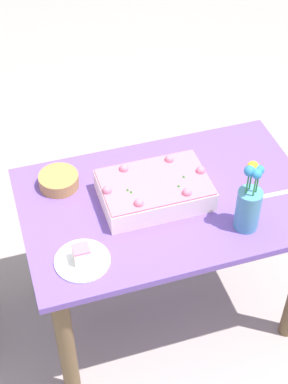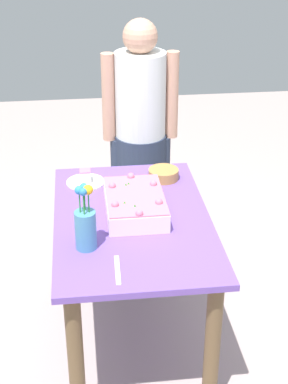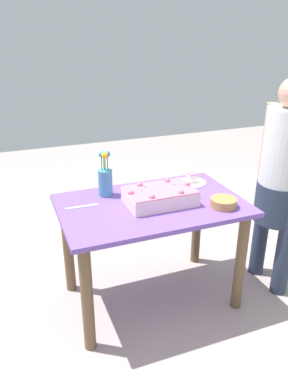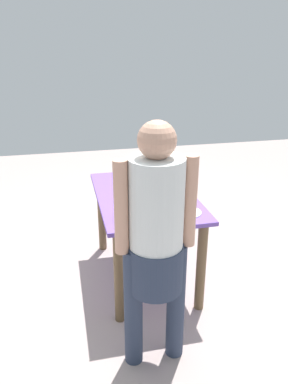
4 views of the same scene
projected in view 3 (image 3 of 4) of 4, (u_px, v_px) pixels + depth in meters
The scene contains 8 objects.
ground_plane at pixel (151, 297), 2.66m from camera, with size 8.00×8.00×0.00m, color #AB9893.
dining_table at pixel (151, 223), 2.43m from camera, with size 1.17×0.74×0.74m.
sheet_cake at pixel (160, 196), 2.35m from camera, with size 0.42×0.28×0.12m.
serving_plate_with_slice at pixel (192, 181), 2.67m from camera, with size 0.20×0.20×0.07m.
cake_knife at pixel (82, 207), 2.32m from camera, with size 0.20×0.02×0.00m, color silver.
flower_vase at pixel (105, 179), 2.44m from camera, with size 0.09×0.09×0.30m.
fruit_bowl at pixel (224, 203), 2.31m from camera, with size 0.16×0.16×0.06m, color #B28043.
person_standing at pixel (282, 175), 2.49m from camera, with size 0.31×0.45×1.49m.
Camera 3 is at (-0.81, -1.99, 1.74)m, focal length 35.00 mm.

